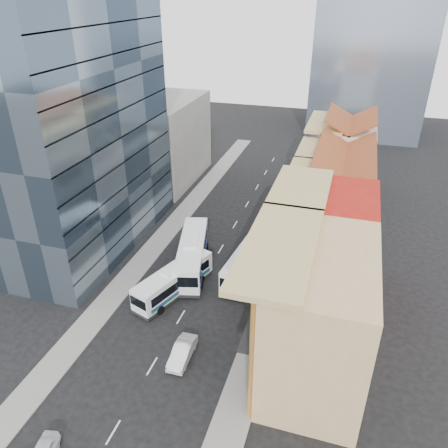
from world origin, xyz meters
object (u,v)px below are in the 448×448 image
(shophouse_tan, at_px, (319,317))
(office_tower, at_px, (77,133))
(bus_left_near, at_px, (174,280))
(bus_left_far, at_px, (192,254))
(bus_right, at_px, (248,260))
(sedan_right, at_px, (182,352))

(shophouse_tan, bearing_deg, office_tower, 155.70)
(office_tower, height_order, bus_left_near, office_tower)
(bus_left_far, height_order, bus_right, bus_left_far)
(bus_left_near, bearing_deg, bus_right, 61.09)
(office_tower, height_order, sedan_right, office_tower)
(bus_left_far, xyz_separation_m, sedan_right, (4.31, -14.16, -1.29))
(bus_left_near, relative_size, bus_left_far, 0.86)
(bus_left_near, height_order, bus_left_far, bus_left_far)
(bus_left_far, relative_size, sedan_right, 2.80)
(bus_left_near, distance_m, bus_left_far, 5.29)
(office_tower, bearing_deg, sedan_right, -40.13)
(bus_left_near, relative_size, bus_right, 0.93)
(bus_right, relative_size, sedan_right, 2.57)
(bus_left_near, relative_size, sedan_right, 2.40)
(shophouse_tan, bearing_deg, bus_left_near, 157.83)
(bus_left_far, height_order, sedan_right, bus_left_far)
(bus_left_near, height_order, bus_right, bus_right)
(bus_right, distance_m, sedan_right, 15.29)
(shophouse_tan, xyz_separation_m, bus_left_far, (-16.00, 11.88, -3.97))
(shophouse_tan, distance_m, bus_left_far, 20.32)
(shophouse_tan, distance_m, sedan_right, 13.02)
(office_tower, height_order, bus_left_far, office_tower)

